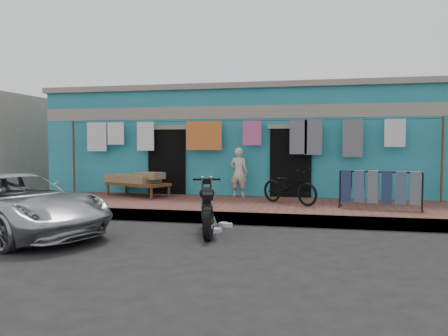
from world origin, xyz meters
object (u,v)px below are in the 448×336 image
car (12,203)px  seated_person (239,172)px  motorcycle (207,207)px  jeans_rack (380,189)px  bicycle (290,182)px  charpoy (138,185)px

car → seated_person: 5.71m
seated_person → motorcycle: size_ratio=0.81×
seated_person → jeans_rack: seated_person is taller
motorcycle → jeans_rack: 4.03m
car → bicycle: bicycle is taller
motorcycle → car: bearing=178.6°
charpoy → bicycle: bearing=-9.7°
seated_person → jeans_rack: (3.43, -1.46, -0.23)m
car → seated_person: seated_person is taller
motorcycle → jeans_rack: size_ratio=0.89×
car → charpoy: bearing=11.7°
bicycle → car: bearing=161.3°
bicycle → seated_person: bearing=88.0°
seated_person → bicycle: seated_person is taller
car → charpoy: 4.22m
bicycle → jeans_rack: bicycle is taller
jeans_rack → bicycle: bearing=169.9°
seated_person → car: bearing=60.3°
seated_person → motorcycle: (0.06, -3.67, -0.42)m
motorcycle → seated_person: bearing=75.2°
motorcycle → jeans_rack: jeans_rack is taller
bicycle → jeans_rack: bearing=-64.4°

